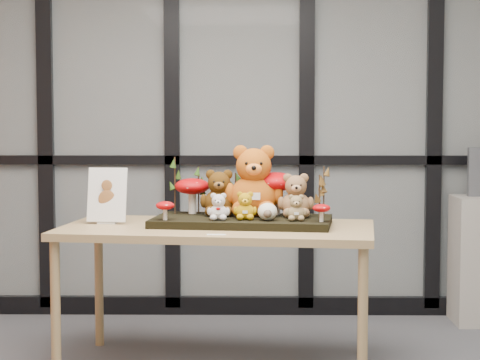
{
  "coord_description": "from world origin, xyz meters",
  "views": [
    {
      "loc": [
        0.07,
        -3.34,
        1.36
      ],
      "look_at": [
        0.02,
        1.17,
        1.01
      ],
      "focal_mm": 65.0,
      "sensor_mm": 36.0,
      "label": 1
    }
  ],
  "objects_px": {
    "bear_white_bow": "(218,205)",
    "sign_holder": "(107,198)",
    "diorama_tray": "(242,221)",
    "bear_small_yellow": "(245,204)",
    "display_table": "(217,238)",
    "bear_pooh_yellow": "(254,177)",
    "bear_brown_medium": "(219,190)",
    "plush_cream_hedgehog": "(267,211)",
    "bear_beige_small": "(296,206)",
    "mushroom_front_left": "(165,210)",
    "mushroom_back_right": "(275,191)",
    "mushroom_front_right": "(321,212)",
    "bear_tan_back": "(296,193)",
    "mushroom_back_left": "(192,194)"
  },
  "relations": [
    {
      "from": "bear_white_bow",
      "to": "sign_holder",
      "type": "xyz_separation_m",
      "value": [
        -0.61,
        0.17,
        0.02
      ]
    },
    {
      "from": "diorama_tray",
      "to": "bear_small_yellow",
      "type": "height_order",
      "value": "bear_small_yellow"
    },
    {
      "from": "display_table",
      "to": "sign_holder",
      "type": "distance_m",
      "value": 0.64
    },
    {
      "from": "bear_pooh_yellow",
      "to": "bear_brown_medium",
      "type": "xyz_separation_m",
      "value": [
        -0.19,
        0.01,
        -0.07
      ]
    },
    {
      "from": "bear_pooh_yellow",
      "to": "sign_holder",
      "type": "relative_size",
      "value": 1.39
    },
    {
      "from": "bear_pooh_yellow",
      "to": "plush_cream_hedgehog",
      "type": "distance_m",
      "value": 0.27
    },
    {
      "from": "bear_beige_small",
      "to": "mushroom_front_left",
      "type": "bearing_deg",
      "value": -173.86
    },
    {
      "from": "mushroom_back_right",
      "to": "sign_holder",
      "type": "xyz_separation_m",
      "value": [
        -0.91,
        -0.08,
        -0.03
      ]
    },
    {
      "from": "bear_brown_medium",
      "to": "bear_white_bow",
      "type": "height_order",
      "value": "bear_brown_medium"
    },
    {
      "from": "mushroom_front_right",
      "to": "sign_holder",
      "type": "relative_size",
      "value": 0.34
    },
    {
      "from": "display_table",
      "to": "diorama_tray",
      "type": "distance_m",
      "value": 0.16
    },
    {
      "from": "bear_tan_back",
      "to": "mushroom_back_right",
      "type": "xyz_separation_m",
      "value": [
        -0.11,
        0.1,
        0.0
      ]
    },
    {
      "from": "bear_tan_back",
      "to": "mushroom_front_left",
      "type": "height_order",
      "value": "bear_tan_back"
    },
    {
      "from": "bear_brown_medium",
      "to": "mushroom_back_left",
      "type": "bearing_deg",
      "value": 158.96
    },
    {
      "from": "bear_white_bow",
      "to": "mushroom_back_right",
      "type": "bearing_deg",
      "value": 46.25
    },
    {
      "from": "mushroom_back_left",
      "to": "mushroom_front_left",
      "type": "relative_size",
      "value": 2.0
    },
    {
      "from": "diorama_tray",
      "to": "bear_pooh_yellow",
      "type": "relative_size",
      "value": 2.23
    },
    {
      "from": "mushroom_back_left",
      "to": "mushroom_front_left",
      "type": "height_order",
      "value": "mushroom_back_left"
    },
    {
      "from": "mushroom_back_right",
      "to": "mushroom_back_left",
      "type": "bearing_deg",
      "value": 173.84
    },
    {
      "from": "diorama_tray",
      "to": "mushroom_front_right",
      "type": "distance_m",
      "value": 0.45
    },
    {
      "from": "mushroom_front_right",
      "to": "mushroom_back_left",
      "type": "bearing_deg",
      "value": 152.07
    },
    {
      "from": "bear_tan_back",
      "to": "mushroom_front_right",
      "type": "height_order",
      "value": "bear_tan_back"
    },
    {
      "from": "mushroom_front_right",
      "to": "sign_holder",
      "type": "bearing_deg",
      "value": 168.19
    },
    {
      "from": "diorama_tray",
      "to": "bear_small_yellow",
      "type": "xyz_separation_m",
      "value": [
        0.02,
        -0.09,
        0.1
      ]
    },
    {
      "from": "display_table",
      "to": "bear_brown_medium",
      "type": "distance_m",
      "value": 0.28
    },
    {
      "from": "diorama_tray",
      "to": "sign_holder",
      "type": "xyz_separation_m",
      "value": [
        -0.73,
        0.06,
        0.12
      ]
    },
    {
      "from": "bear_brown_medium",
      "to": "sign_holder",
      "type": "xyz_separation_m",
      "value": [
        -0.6,
        -0.04,
        -0.04
      ]
    },
    {
      "from": "sign_holder",
      "to": "plush_cream_hedgehog",
      "type": "bearing_deg",
      "value": -5.81
    },
    {
      "from": "bear_small_yellow",
      "to": "sign_holder",
      "type": "xyz_separation_m",
      "value": [
        -0.75,
        0.15,
        0.02
      ]
    },
    {
      "from": "mushroom_back_right",
      "to": "mushroom_front_left",
      "type": "distance_m",
      "value": 0.64
    },
    {
      "from": "diorama_tray",
      "to": "mushroom_back_right",
      "type": "relative_size",
      "value": 3.65
    },
    {
      "from": "plush_cream_hedgehog",
      "to": "mushroom_back_right",
      "type": "relative_size",
      "value": 0.39
    },
    {
      "from": "bear_white_bow",
      "to": "mushroom_front_right",
      "type": "height_order",
      "value": "bear_white_bow"
    },
    {
      "from": "bear_pooh_yellow",
      "to": "bear_brown_medium",
      "type": "height_order",
      "value": "bear_pooh_yellow"
    },
    {
      "from": "bear_brown_medium",
      "to": "bear_tan_back",
      "type": "relative_size",
      "value": 1.07
    },
    {
      "from": "mushroom_front_right",
      "to": "mushroom_front_left",
      "type": "bearing_deg",
      "value": 175.1
    },
    {
      "from": "bear_white_bow",
      "to": "mushroom_back_right",
      "type": "height_order",
      "value": "mushroom_back_right"
    },
    {
      "from": "plush_cream_hedgehog",
      "to": "mushroom_back_left",
      "type": "bearing_deg",
      "value": 151.15
    },
    {
      "from": "bear_brown_medium",
      "to": "bear_tan_back",
      "type": "bearing_deg",
      "value": -1.46
    },
    {
      "from": "bear_beige_small",
      "to": "mushroom_back_left",
      "type": "xyz_separation_m",
      "value": [
        -0.56,
        0.31,
        0.03
      ]
    },
    {
      "from": "bear_white_bow",
      "to": "bear_beige_small",
      "type": "xyz_separation_m",
      "value": [
        0.4,
        -0.02,
        -0.0
      ]
    },
    {
      "from": "display_table",
      "to": "sign_holder",
      "type": "bearing_deg",
      "value": 178.21
    },
    {
      "from": "bear_tan_back",
      "to": "plush_cream_hedgehog",
      "type": "height_order",
      "value": "bear_tan_back"
    },
    {
      "from": "sign_holder",
      "to": "display_table",
      "type": "bearing_deg",
      "value": -3.6
    },
    {
      "from": "bear_beige_small",
      "to": "mushroom_back_right",
      "type": "distance_m",
      "value": 0.29
    },
    {
      "from": "display_table",
      "to": "mushroom_front_left",
      "type": "bearing_deg",
      "value": -158.06
    },
    {
      "from": "display_table",
      "to": "mushroom_front_left",
      "type": "relative_size",
      "value": 15.99
    },
    {
      "from": "bear_tan_back",
      "to": "bear_beige_small",
      "type": "relative_size",
      "value": 1.72
    },
    {
      "from": "plush_cream_hedgehog",
      "to": "mushroom_back_left",
      "type": "xyz_separation_m",
      "value": [
        -0.41,
        0.3,
        0.06
      ]
    },
    {
      "from": "bear_tan_back",
      "to": "display_table",
      "type": "bearing_deg",
      "value": -162.03
    }
  ]
}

